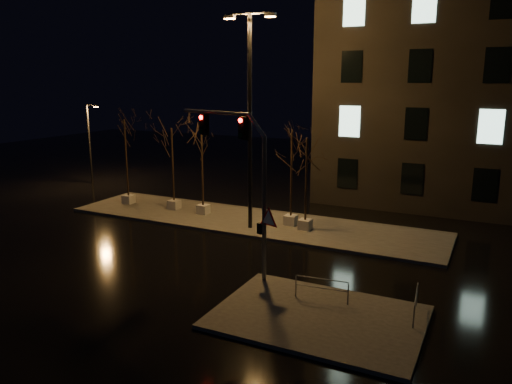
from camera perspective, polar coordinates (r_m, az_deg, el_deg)
The scene contains 13 objects.
ground at distance 23.84m, azimuth -7.41°, elevation -7.12°, with size 90.00×90.00×0.00m, color black.
median at distance 28.75m, azimuth -0.80°, elevation -3.37°, with size 22.00×5.00×0.15m, color #3F3C38.
sidewalk_corner at distance 17.82m, azimuth 7.09°, elevation -14.00°, with size 7.00×5.00×0.15m, color #3F3C38.
tree_0 at distance 32.84m, azimuth -14.73°, elevation 5.96°, with size 1.80×1.80×5.61m.
tree_1 at distance 30.84m, azimuth -9.58°, elevation 5.17°, with size 1.80×1.80×5.17m.
tree_2 at distance 29.50m, azimuth -6.21°, elevation 4.65°, with size 1.80×1.80×4.99m.
tree_3 at distance 26.98m, azimuth 4.11°, elevation 4.68°, with size 1.80×1.80×5.45m.
tree_4 at distance 26.24m, azimuth 5.80°, elevation 3.80°, with size 1.80×1.80×5.08m.
traffic_signal_mast at distance 19.94m, azimuth -1.37°, elevation 2.52°, with size 5.25×1.64×6.66m.
streetlight_main at distance 26.19m, azimuth -0.71°, elevation 9.55°, with size 2.79×0.47×11.17m.
streetlight_far at distance 41.08m, azimuth -18.43°, elevation 5.61°, with size 1.21×0.22×6.18m.
guard_rail_a at distance 18.63m, azimuth 7.51°, elevation -10.61°, with size 1.98×0.23×0.86m.
guard_rail_b at distance 18.18m, azimuth 17.81°, elevation -11.75°, with size 0.21×1.85×0.88m.
Camera 1 is at (12.55, -18.59, 8.08)m, focal length 35.00 mm.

